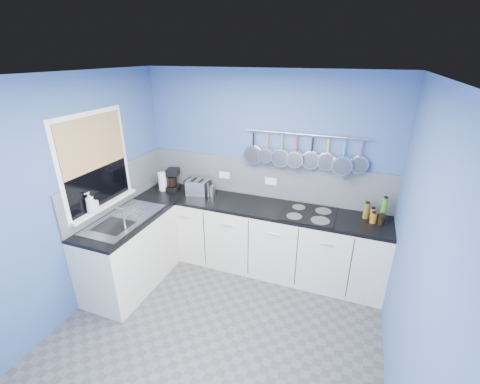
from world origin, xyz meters
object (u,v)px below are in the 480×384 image
Objects in this scene: toaster at (198,187)px; canister at (212,191)px; paper_towel at (163,181)px; hob at (309,214)px; coffee_maker at (173,179)px; soap_bottle_a at (90,203)px; soap_bottle_b at (93,204)px.

canister is at bearing -8.25° from toaster.
hob is (2.02, -0.03, -0.12)m from paper_towel.
canister is (0.59, 0.01, -0.08)m from coffee_maker.
paper_towel is at bearing 81.45° from soap_bottle_a.
soap_bottle_b reaches higher than canister.
canister is at bearing 5.78° from paper_towel.
coffee_maker is 0.59m from canister.
soap_bottle_b reaches higher than paper_towel.
soap_bottle_a is 1.23m from coffee_maker.
paper_towel is at bearing 81.12° from soap_bottle_b.
paper_towel reaches higher than hob.
coffee_maker reaches higher than canister.
toaster reaches higher than hob.
canister is (0.19, 0.03, -0.03)m from toaster.
coffee_maker reaches higher than hob.
hob is (2.19, 1.09, -0.26)m from soap_bottle_a.
soap_bottle_a is at bearing -138.46° from toaster.
hob is (2.19, 1.05, -0.23)m from soap_bottle_b.
soap_bottle_a is 1.50m from canister.
coffee_maker is 0.48× the size of hob.
paper_towel is at bearing -165.04° from coffee_maker.
paper_towel is (0.17, 1.08, -0.11)m from soap_bottle_b.
soap_bottle_b is at bearing -154.49° from hob.
soap_bottle_b is at bearing -127.41° from canister.
canister is (0.88, 1.19, -0.20)m from soap_bottle_a.
coffee_maker is at bearing 75.73° from soap_bottle_b.
soap_bottle_b is 1.10m from paper_towel.
soap_bottle_b is 1.18m from coffee_maker.
coffee_maker reaches higher than paper_towel.
toaster is (0.40, -0.03, -0.05)m from coffee_maker.
soap_bottle_a is 0.78× the size of toaster.
paper_towel is 0.14m from coffee_maker.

